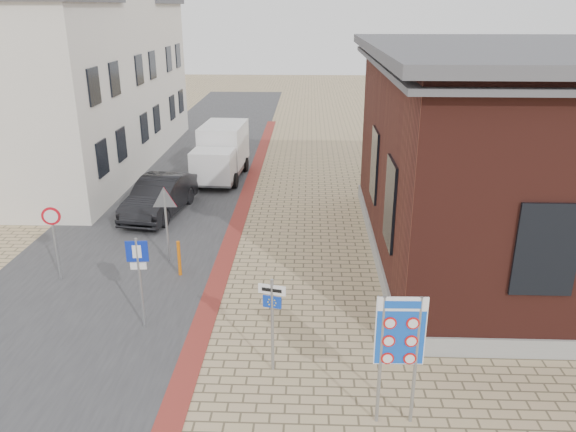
% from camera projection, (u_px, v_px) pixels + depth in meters
% --- Properties ---
extents(ground, '(120.00, 120.00, 0.00)m').
position_uv_depth(ground, '(274.00, 377.00, 12.64)').
color(ground, tan).
rests_on(ground, ground).
extents(road_strip, '(7.00, 60.00, 0.02)m').
position_uv_depth(road_strip, '(179.00, 181.00, 26.88)').
color(road_strip, '#38383A').
rests_on(road_strip, ground).
extents(curb_strip, '(0.60, 40.00, 0.02)m').
position_uv_depth(curb_strip, '(239.00, 219.00, 22.07)').
color(curb_strip, maroon).
rests_on(curb_strip, ground).
extents(brick_building, '(13.00, 13.00, 6.80)m').
position_uv_depth(brick_building, '(571.00, 154.00, 17.65)').
color(brick_building, gray).
rests_on(brick_building, ground).
extents(townhouse_near, '(7.40, 6.40, 8.30)m').
position_uv_depth(townhouse_near, '(22.00, 103.00, 22.81)').
color(townhouse_near, silver).
rests_on(townhouse_near, ground).
extents(townhouse_mid, '(7.40, 6.40, 9.10)m').
position_uv_depth(townhouse_mid, '(78.00, 76.00, 28.29)').
color(townhouse_mid, silver).
rests_on(townhouse_mid, ground).
extents(townhouse_far, '(7.40, 6.40, 8.30)m').
position_uv_depth(townhouse_far, '(117.00, 71.00, 34.04)').
color(townhouse_far, silver).
rests_on(townhouse_far, ground).
extents(bike_rack, '(0.08, 1.80, 0.60)m').
position_uv_depth(bike_rack, '(381.00, 318.00, 14.52)').
color(bike_rack, slate).
rests_on(bike_rack, ground).
extents(sedan, '(2.25, 4.78, 1.52)m').
position_uv_depth(sedan, '(160.00, 196.00, 22.31)').
color(sedan, black).
rests_on(sedan, ground).
extents(box_truck, '(2.29, 4.92, 2.52)m').
position_uv_depth(box_truck, '(221.00, 152.00, 26.92)').
color(box_truck, slate).
rests_on(box_truck, ground).
extents(border_sign, '(0.96, 0.08, 2.82)m').
position_uv_depth(border_sign, '(400.00, 334.00, 10.60)').
color(border_sign, gray).
rests_on(border_sign, ground).
extents(essen_sign, '(0.61, 0.19, 2.30)m').
position_uv_depth(essen_sign, '(272.00, 311.00, 12.39)').
color(essen_sign, gray).
rests_on(essen_sign, ground).
extents(parking_sign, '(0.55, 0.08, 2.50)m').
position_uv_depth(parking_sign, '(139.00, 268.00, 14.04)').
color(parking_sign, gray).
rests_on(parking_sign, ground).
extents(yield_sign, '(0.89, 0.09, 2.51)m').
position_uv_depth(yield_sign, '(165.00, 206.00, 17.72)').
color(yield_sign, gray).
rests_on(yield_sign, ground).
extents(speed_sign, '(0.55, 0.11, 2.35)m').
position_uv_depth(speed_sign, '(54.00, 232.00, 16.64)').
color(speed_sign, gray).
rests_on(speed_sign, ground).
extents(bollard, '(0.12, 0.12, 1.15)m').
position_uv_depth(bollard, '(179.00, 258.00, 17.24)').
color(bollard, '#D5630B').
rests_on(bollard, ground).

